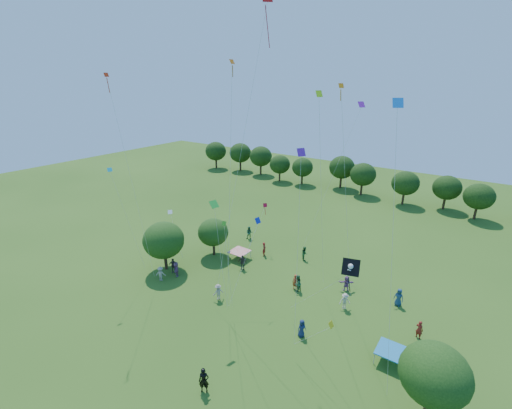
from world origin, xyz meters
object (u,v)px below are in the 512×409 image
object	(u,v)px
pirate_kite	(349,269)
red_high_kite	(257,65)
tent_red_stripe	(239,252)
man_in_black	(204,381)
near_tree_north	(213,232)
tent_blue	(392,351)
near_tree_west	(164,240)
near_tree_east	(435,375)

from	to	relation	value
pirate_kite	red_high_kite	bearing A→B (deg)	155.83
tent_red_stripe	man_in_black	bearing A→B (deg)	-59.92
near_tree_north	red_high_kite	bearing A→B (deg)	-25.89
pirate_kite	tent_blue	bearing A→B (deg)	57.57
near_tree_west	red_high_kite	distance (m)	22.17
near_tree_west	pirate_kite	size ratio (longest dim) A/B	0.66
near_tree_east	pirate_kite	world-z (taller)	pirate_kite
tent_red_stripe	tent_blue	world-z (taller)	same
tent_blue	pirate_kite	bearing A→B (deg)	-122.43
near_tree_north	near_tree_east	size ratio (longest dim) A/B	0.84
near_tree_west	red_high_kite	xyz separation A→B (m)	(12.28, 1.06, 18.42)
near_tree_west	tent_blue	distance (m)	25.74
near_tree_north	tent_red_stripe	world-z (taller)	near_tree_north
near_tree_west	near_tree_north	world-z (taller)	near_tree_west
near_tree_west	man_in_black	distance (m)	18.57
red_high_kite	pirate_kite	bearing A→B (deg)	-24.17
near_tree_east	man_in_black	world-z (taller)	near_tree_east
tent_blue	near_tree_west	bearing A→B (deg)	-178.77
red_high_kite	tent_blue	bearing A→B (deg)	-2.18
tent_red_stripe	red_high_kite	distance (m)	22.89
near_tree_north	man_in_black	xyz separation A→B (m)	(13.13, -15.88, -2.12)
near_tree_north	near_tree_west	bearing A→B (deg)	-111.20
near_tree_west	tent_blue	world-z (taller)	near_tree_west
tent_blue	red_high_kite	xyz separation A→B (m)	(-13.31, 0.51, 21.13)
tent_blue	near_tree_east	bearing A→B (deg)	-49.86
near_tree_east	near_tree_north	bearing A→B (deg)	160.94
near_tree_north	tent_blue	size ratio (longest dim) A/B	2.20
tent_red_stripe	tent_blue	distance (m)	20.89
pirate_kite	tent_red_stripe	bearing A→B (deg)	148.49
red_high_kite	tent_red_stripe	bearing A→B (deg)	138.77
near_tree_east	red_high_kite	distance (m)	25.06
tent_blue	red_high_kite	bearing A→B (deg)	177.82
tent_red_stripe	tent_blue	bearing A→B (deg)	-17.55
near_tree_east	red_high_kite	bearing A→B (deg)	165.38
near_tree_north	near_tree_east	bearing A→B (deg)	-19.06
near_tree_west	near_tree_east	bearing A→B (deg)	-6.44
near_tree_east	pirate_kite	bearing A→B (deg)	-175.62
near_tree_west	near_tree_north	distance (m)	6.37
near_tree_north	pirate_kite	distance (m)	23.63
man_in_black	pirate_kite	bearing A→B (deg)	5.65
near_tree_north	red_high_kite	size ratio (longest dim) A/B	0.19
near_tree_west	pirate_kite	bearing A→B (deg)	-9.19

